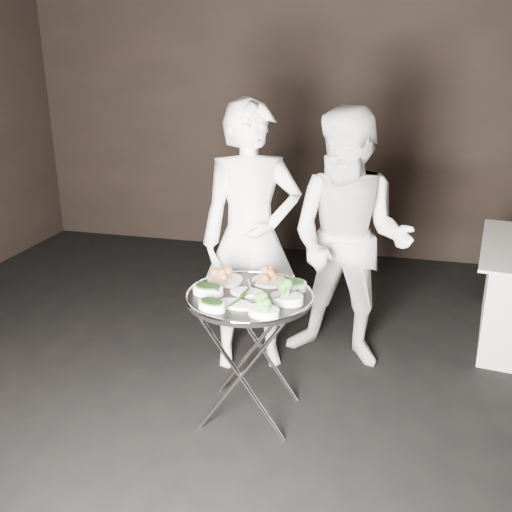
% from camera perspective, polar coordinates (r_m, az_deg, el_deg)
% --- Properties ---
extents(floor, '(6.00, 7.00, 0.05)m').
position_cam_1_polar(floor, '(3.26, -5.59, -19.66)').
color(floor, black).
rests_on(floor, ground).
extents(wall_back, '(6.00, 0.05, 3.00)m').
position_cam_1_polar(wall_back, '(5.98, 5.63, 14.40)').
color(wall_back, black).
rests_on(wall_back, floor).
extents(tray_stand, '(0.52, 0.44, 0.76)m').
position_cam_1_polar(tray_stand, '(3.31, -0.65, -9.45)').
color(tray_stand, silver).
rests_on(tray_stand, floor).
extents(serving_tray, '(0.71, 0.71, 0.04)m').
position_cam_1_polar(serving_tray, '(3.16, -0.67, -4.05)').
color(serving_tray, black).
rests_on(serving_tray, tray_stand).
extents(potato_plate_a, '(0.21, 0.21, 0.08)m').
position_cam_1_polar(potato_plate_a, '(3.32, -3.13, -2.05)').
color(potato_plate_a, beige).
rests_on(potato_plate_a, serving_tray).
extents(potato_plate_b, '(0.20, 0.20, 0.07)m').
position_cam_1_polar(potato_plate_b, '(3.31, 1.29, -2.16)').
color(potato_plate_b, beige).
rests_on(potato_plate_b, serving_tray).
extents(greens_bowl, '(0.13, 0.13, 0.08)m').
position_cam_1_polar(greens_bowl, '(3.20, 3.88, -2.89)').
color(greens_bowl, white).
rests_on(greens_bowl, serving_tray).
extents(asparagus_plate_a, '(0.21, 0.13, 0.04)m').
position_cam_1_polar(asparagus_plate_a, '(3.15, -0.89, -3.54)').
color(asparagus_plate_a, white).
rests_on(asparagus_plate_a, serving_tray).
extents(asparagus_plate_b, '(0.21, 0.15, 0.04)m').
position_cam_1_polar(asparagus_plate_b, '(3.01, -2.01, -4.72)').
color(asparagus_plate_b, white).
rests_on(asparagus_plate_b, serving_tray).
extents(spinach_bowl_a, '(0.19, 0.13, 0.07)m').
position_cam_1_polar(spinach_bowl_a, '(3.16, -4.82, -3.27)').
color(spinach_bowl_a, white).
rests_on(spinach_bowl_a, serving_tray).
extents(spinach_bowl_b, '(0.19, 0.15, 0.07)m').
position_cam_1_polar(spinach_bowl_b, '(2.97, -4.45, -4.81)').
color(spinach_bowl_b, white).
rests_on(spinach_bowl_b, serving_tray).
extents(broccoli_bowl_a, '(0.18, 0.14, 0.07)m').
position_cam_1_polar(broccoli_bowl_a, '(3.04, 3.09, -4.14)').
color(broccoli_bowl_a, white).
rests_on(broccoli_bowl_a, serving_tray).
extents(broccoli_bowl_b, '(0.19, 0.16, 0.07)m').
position_cam_1_polar(broccoli_bowl_b, '(2.90, 0.79, -5.42)').
color(broccoli_bowl_b, white).
rests_on(broccoli_bowl_b, serving_tray).
extents(serving_utensils, '(0.58, 0.43, 0.01)m').
position_cam_1_polar(serving_utensils, '(3.19, -0.07, -2.64)').
color(serving_utensils, silver).
rests_on(serving_utensils, serving_tray).
extents(waiter_left, '(0.76, 0.63, 1.78)m').
position_cam_1_polar(waiter_left, '(3.72, -0.49, 1.73)').
color(waiter_left, white).
rests_on(waiter_left, floor).
extents(waiter_right, '(0.95, 0.80, 1.73)m').
position_cam_1_polar(waiter_right, '(3.79, 9.30, 1.44)').
color(waiter_right, white).
rests_on(waiter_right, floor).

